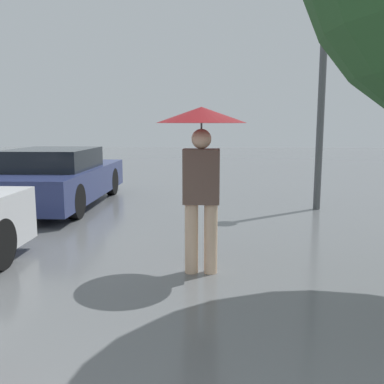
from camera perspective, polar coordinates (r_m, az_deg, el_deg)
pedestrian at (r=4.55m, az=1.26°, el=6.17°), size 0.96×0.96×1.81m
parked_car_farthest at (r=9.07m, az=-17.57°, el=1.79°), size 1.76×4.23×1.15m
street_lamp at (r=8.57m, az=17.10°, el=16.54°), size 0.38×0.38×4.12m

